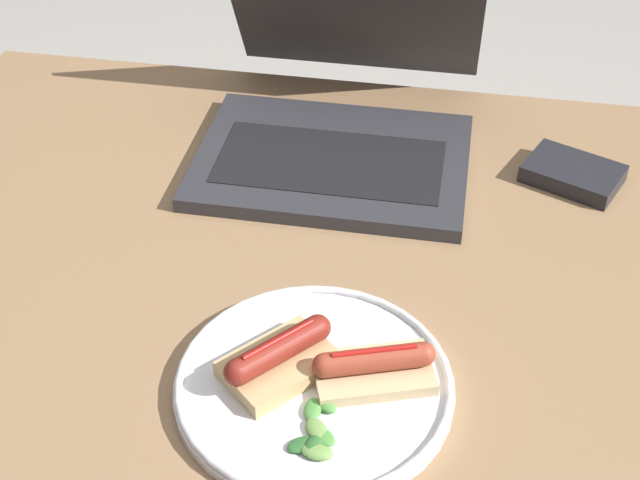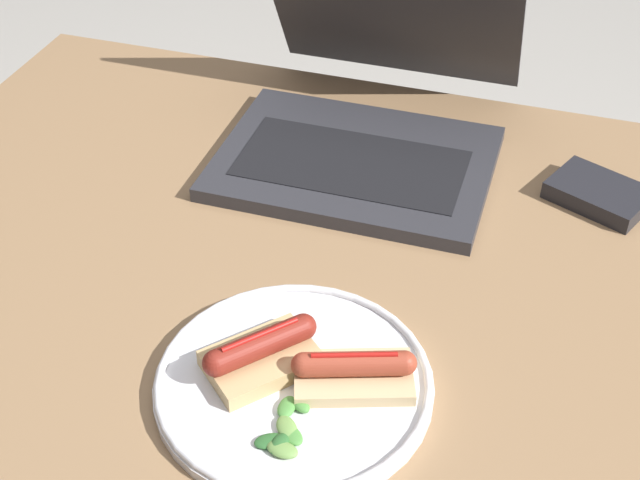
# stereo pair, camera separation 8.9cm
# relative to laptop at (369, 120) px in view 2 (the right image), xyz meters

# --- Properties ---
(desk) EXTENTS (1.07, 0.86, 0.75)m
(desk) POSITION_rel_laptop_xyz_m (-0.00, -0.27, -0.13)
(desk) COLOR #93704C
(desk) RESTS_ON ground_plane
(laptop) EXTENTS (0.33, 0.36, 0.22)m
(laptop) POSITION_rel_laptop_xyz_m (0.00, 0.00, 0.00)
(laptop) COLOR #2D2D33
(laptop) RESTS_ON desk
(plate) EXTENTS (0.26, 0.26, 0.02)m
(plate) POSITION_rel_laptop_xyz_m (0.04, -0.41, -0.03)
(plate) COLOR silver
(plate) RESTS_ON desk
(sausage_toast_left) EXTENTS (0.12, 0.12, 0.04)m
(sausage_toast_left) POSITION_rel_laptop_xyz_m (0.01, -0.40, -0.01)
(sausage_toast_left) COLOR tan
(sausage_toast_left) RESTS_ON plate
(sausage_toast_middle) EXTENTS (0.12, 0.09, 0.04)m
(sausage_toast_middle) POSITION_rel_laptop_xyz_m (0.09, -0.39, -0.02)
(sausage_toast_middle) COLOR #D6B784
(sausage_toast_middle) RESTS_ON plate
(salad_pile) EXTENTS (0.05, 0.07, 0.01)m
(salad_pile) POSITION_rel_laptop_xyz_m (0.05, -0.47, -0.03)
(salad_pile) COLOR #709E4C
(salad_pile) RESTS_ON plate
(external_drive) EXTENTS (0.13, 0.11, 0.02)m
(external_drive) POSITION_rel_laptop_xyz_m (0.29, -0.03, -0.03)
(external_drive) COLOR #232328
(external_drive) RESTS_ON desk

